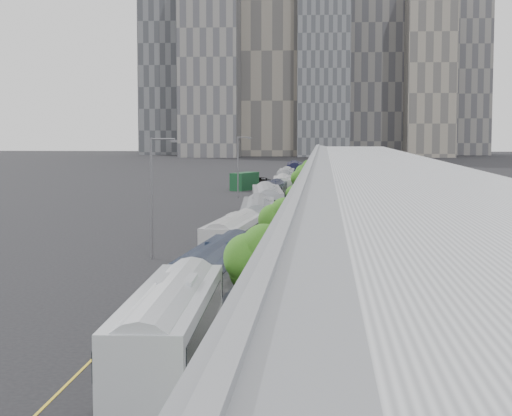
# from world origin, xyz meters

# --- Properties ---
(sidewalk) EXTENTS (10.00, 170.00, 0.12)m
(sidewalk) POSITION_xyz_m (9.00, 55.00, 0.06)
(sidewalk) COLOR gray
(sidewalk) RESTS_ON ground
(lane_line) EXTENTS (0.12, 160.00, 0.02)m
(lane_line) POSITION_xyz_m (-1.50, 55.00, 0.01)
(lane_line) COLOR gold
(lane_line) RESTS_ON ground
(depot) EXTENTS (12.45, 160.40, 7.20)m
(depot) POSITION_xyz_m (12.99, 55.00, 3.51)
(depot) COLOR gray
(depot) RESTS_ON ground
(skyline) EXTENTS (145.00, 64.00, 120.00)m
(skyline) POSITION_xyz_m (-2.90, 324.16, 50.85)
(skyline) COLOR slate
(skyline) RESTS_ON ground
(bus_0) EXTENTS (3.14, 13.41, 3.90)m
(bus_0) POSITION_xyz_m (2.50, 5.78, 1.65)
(bus_0) COLOR #B6BBC1
(bus_0) RESTS_ON ground
(bus_1) EXTENTS (3.36, 12.71, 3.67)m
(bus_1) POSITION_xyz_m (2.53, 19.18, 1.55)
(bus_1) COLOR black
(bus_1) RESTS_ON ground
(bus_2) EXTENTS (3.58, 12.55, 3.62)m
(bus_2) POSITION_xyz_m (1.89, 34.70, 1.53)
(bus_2) COLOR #B9BABC
(bus_2) RESTS_ON ground
(bus_3) EXTENTS (3.61, 13.51, 3.90)m
(bus_3) POSITION_xyz_m (2.66, 46.10, 1.65)
(bus_3) COLOR gray
(bus_3) RESTS_ON ground
(bus_4) EXTENTS (4.11, 14.18, 4.09)m
(bus_4) POSITION_xyz_m (2.40, 61.05, 1.73)
(bus_4) COLOR #95979E
(bus_4) RESTS_ON ground
(bus_5) EXTENTS (3.29, 12.57, 3.63)m
(bus_5) POSITION_xyz_m (1.91, 75.83, 1.53)
(bus_5) COLOR black
(bus_5) RESTS_ON ground
(bus_6) EXTENTS (3.14, 12.73, 3.69)m
(bus_6) POSITION_xyz_m (2.71, 88.33, 1.56)
(bus_6) COLOR silver
(bus_6) RESTS_ON ground
(bus_7) EXTENTS (2.94, 12.18, 3.53)m
(bus_7) POSITION_xyz_m (2.19, 105.08, 1.49)
(bus_7) COLOR slate
(bus_7) RESTS_ON ground
(bus_8) EXTENTS (2.74, 12.26, 3.57)m
(bus_8) POSITION_xyz_m (1.94, 116.13, 1.51)
(bus_8) COLOR #91959A
(bus_8) RESTS_ON ground
(bus_9) EXTENTS (3.24, 13.77, 4.00)m
(bus_9) POSITION_xyz_m (2.72, 133.38, 1.69)
(bus_9) COLOR black
(bus_9) RESTS_ON ground
(tree_0) EXTENTS (2.88, 2.88, 5.54)m
(tree_0) POSITION_xyz_m (5.36, 11.89, 4.08)
(tree_0) COLOR black
(tree_0) RESTS_ON ground
(tree_1) EXTENTS (2.68, 2.68, 5.25)m
(tree_1) POSITION_xyz_m (5.43, 29.64, 3.90)
(tree_1) COLOR black
(tree_1) RESTS_ON ground
(tree_2) EXTENTS (2.17, 2.17, 4.53)m
(tree_2) POSITION_xyz_m (5.71, 58.08, 3.43)
(tree_2) COLOR black
(tree_2) RESTS_ON ground
(tree_3) EXTENTS (2.59, 2.59, 5.10)m
(tree_3) POSITION_xyz_m (5.50, 80.58, 3.79)
(tree_3) COLOR black
(tree_3) RESTS_ON ground
(tree_4) EXTENTS (2.91, 2.91, 4.87)m
(tree_4) POSITION_xyz_m (5.34, 106.17, 3.41)
(tree_4) COLOR black
(tree_4) RESTS_ON ground
(tree_5) EXTENTS (2.16, 2.16, 4.70)m
(tree_5) POSITION_xyz_m (5.72, 128.00, 3.60)
(tree_5) COLOR black
(tree_5) RESTS_ON ground
(street_lamp_near) EXTENTS (2.04, 0.22, 9.05)m
(street_lamp_near) POSITION_xyz_m (-4.53, 37.86, 5.22)
(street_lamp_near) COLOR #59595E
(street_lamp_near) RESTS_ON ground
(street_lamp_far) EXTENTS (2.04, 0.22, 8.82)m
(street_lamp_far) POSITION_xyz_m (-4.13, 98.52, 5.10)
(street_lamp_far) COLOR #59595E
(street_lamp_far) RESTS_ON ground
(shipping_container) EXTENTS (4.39, 6.93, 2.87)m
(shipping_container) POSITION_xyz_m (-4.81, 114.34, 1.43)
(shipping_container) COLOR #123A1F
(shipping_container) RESTS_ON ground
(suv) EXTENTS (4.30, 6.44, 1.64)m
(suv) POSITION_xyz_m (-3.02, 122.71, 0.82)
(suv) COLOR black
(suv) RESTS_ON ground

